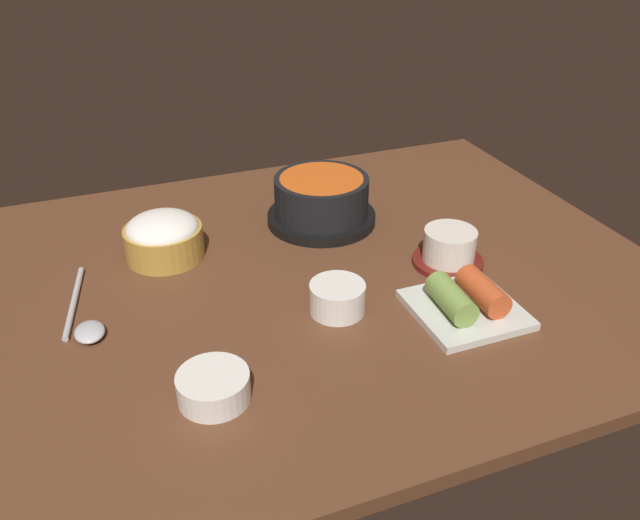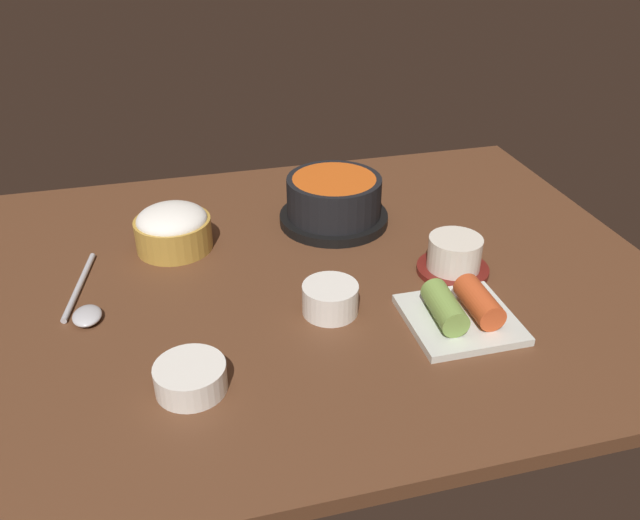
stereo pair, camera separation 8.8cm
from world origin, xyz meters
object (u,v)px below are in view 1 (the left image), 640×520
object	(u,v)px
stone_pot	(321,200)
kimchi_plate	(466,302)
banchan_cup_center	(337,297)
spoon	(84,321)
tea_cup_with_saucer	(449,248)
side_bowl_near	(213,386)
rice_bowl	(163,236)

from	to	relation	value
stone_pot	kimchi_plate	distance (cm)	31.06
stone_pot	banchan_cup_center	bearing A→B (deg)	-106.60
banchan_cup_center	spoon	distance (cm)	31.54
banchan_cup_center	spoon	xyz separation A→B (cm)	(-30.38, 8.34, -1.47)
tea_cup_with_saucer	kimchi_plate	world-z (taller)	tea_cup_with_saucer
banchan_cup_center	side_bowl_near	xyz separation A→B (cm)	(-18.37, -10.16, -0.39)
banchan_cup_center	side_bowl_near	distance (cm)	20.99
stone_pot	side_bowl_near	size ratio (longest dim) A/B	2.21
stone_pot	rice_bowl	size ratio (longest dim) A/B	1.54
stone_pot	spoon	size ratio (longest dim) A/B	0.95
stone_pot	kimchi_plate	bearing A→B (deg)	-75.11
tea_cup_with_saucer	spoon	distance (cm)	49.71
stone_pot	banchan_cup_center	xyz separation A→B (cm)	(-7.04, -23.62, -1.73)
kimchi_plate	side_bowl_near	distance (cm)	33.59
stone_pot	rice_bowl	world-z (taller)	stone_pot
rice_bowl	spoon	world-z (taller)	rice_bowl
rice_bowl	stone_pot	bearing A→B (deg)	4.45
banchan_cup_center	side_bowl_near	world-z (taller)	banchan_cup_center
stone_pot	banchan_cup_center	world-z (taller)	stone_pot
stone_pot	side_bowl_near	world-z (taller)	stone_pot
stone_pot	rice_bowl	xyz separation A→B (cm)	(-25.14, -1.95, -0.49)
tea_cup_with_saucer	banchan_cup_center	size ratio (longest dim) A/B	1.41
rice_bowl	banchan_cup_center	bearing A→B (deg)	-50.12
stone_pot	spoon	world-z (taller)	stone_pot
banchan_cup_center	kimchi_plate	distance (cm)	16.29
banchan_cup_center	side_bowl_near	size ratio (longest dim) A/B	0.91
rice_bowl	tea_cup_with_saucer	distance (cm)	40.85
stone_pot	kimchi_plate	size ratio (longest dim) A/B	1.32
kimchi_plate	spoon	distance (cm)	47.70
banchan_cup_center	rice_bowl	bearing A→B (deg)	129.88
kimchi_plate	tea_cup_with_saucer	bearing A→B (deg)	69.72
tea_cup_with_saucer	stone_pot	bearing A→B (deg)	123.07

